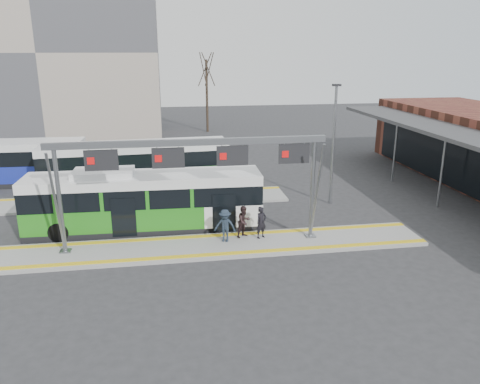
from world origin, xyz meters
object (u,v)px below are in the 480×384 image
object	(u,v)px
gantry	(193,162)
passenger_c	(225,226)
hero_bus	(145,202)
passenger_b	(244,222)
passenger_a	(261,222)

from	to	relation	value
gantry	passenger_c	bearing A→B (deg)	3.32
gantry	passenger_c	xyz separation A→B (m)	(1.47, 0.09, -3.32)
hero_bus	passenger_c	distance (m)	4.82
gantry	passenger_b	xyz separation A→B (m)	(2.49, 0.53, -3.33)
passenger_c	gantry	bearing A→B (deg)	-157.23
hero_bus	passenger_a	bearing A→B (deg)	-21.77
passenger_b	passenger_a	bearing A→B (deg)	-51.62
gantry	passenger_a	distance (m)	4.72
hero_bus	passenger_c	bearing A→B (deg)	-32.73
gantry	passenger_b	size ratio (longest dim) A/B	7.95
gantry	passenger_b	distance (m)	4.19
hero_bus	gantry	bearing A→B (deg)	-46.62
passenger_b	passenger_c	size ratio (longest dim) A/B	0.98
gantry	hero_bus	bearing A→B (deg)	131.83
hero_bus	passenger_a	distance (m)	6.37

